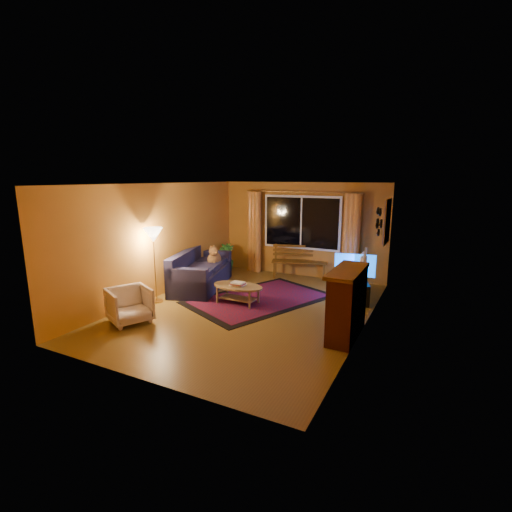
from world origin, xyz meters
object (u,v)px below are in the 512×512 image
at_px(floor_lamp, 155,265).
at_px(tv_console, 358,289).
at_px(bench, 299,270).
at_px(sofa, 201,269).
at_px(coffee_table, 238,294).
at_px(armchair, 129,303).

distance_m(floor_lamp, tv_console, 4.41).
distance_m(bench, sofa, 2.63).
distance_m(sofa, coffee_table, 1.55).
bearing_deg(tv_console, armchair, -155.03).
height_order(bench, sofa, sofa).
bearing_deg(bench, floor_lamp, -140.17).
bearing_deg(tv_console, floor_lamp, -168.94).
relative_size(armchair, floor_lamp, 0.45).
distance_m(bench, coffee_table, 2.59).
relative_size(armchair, coffee_table, 0.65).
xyz_separation_m(sofa, tv_console, (3.58, 0.79, -0.22)).
bearing_deg(sofa, tv_console, -4.31).
xyz_separation_m(armchair, floor_lamp, (-0.36, 1.11, 0.45)).
relative_size(bench, floor_lamp, 0.90).
relative_size(sofa, armchair, 3.05).
bearing_deg(floor_lamp, bench, 57.61).
relative_size(bench, armchair, 2.00).
xyz_separation_m(coffee_table, tv_console, (2.20, 1.44, 0.02)).
bearing_deg(sofa, floor_lamp, -116.96).
xyz_separation_m(bench, armchair, (-1.69, -4.34, 0.14)).
distance_m(armchair, floor_lamp, 1.24).
bearing_deg(bench, sofa, -151.42).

